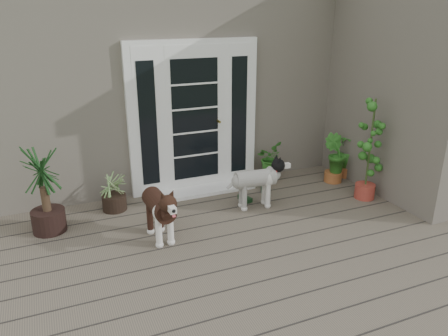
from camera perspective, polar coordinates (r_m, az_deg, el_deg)
name	(u,v)px	position (r m, az deg, el deg)	size (l,w,h in m)	color
deck	(280,261)	(4.90, 7.41, -12.01)	(6.20, 4.60, 0.12)	#6B5B4C
house_main	(167,72)	(8.16, -7.47, 12.31)	(7.40, 4.00, 3.10)	#665E54
house_wing	(423,90)	(6.96, 24.62, 9.29)	(1.60, 2.40, 3.10)	#665E54
door_unit	(194,117)	(6.24, -3.91, 6.65)	(1.90, 0.14, 2.15)	white
door_step	(201,190)	(6.39, -3.10, -2.92)	(1.60, 0.40, 0.05)	white
brindle_dog	(159,214)	(5.06, -8.47, -6.00)	(0.33, 0.77, 0.64)	#341B12
white_dog	(255,186)	(5.82, 4.10, -2.40)	(0.31, 0.73, 0.61)	silver
spider_plant	(113,190)	(5.92, -14.30, -2.82)	(0.53, 0.53, 0.57)	#719159
yucca	(44,190)	(5.51, -22.51, -2.66)	(0.75, 0.75, 1.08)	black
herb_a	(269,165)	(6.74, 5.90, 0.39)	(0.41, 0.41, 0.52)	#175019
herb_b	(334,165)	(6.88, 14.22, 0.39)	(0.36, 0.36, 0.54)	#1B5E21
herb_c	(347,157)	(7.17, 15.80, 1.43)	(0.41, 0.41, 0.64)	#22611B
sapling	(370,148)	(6.26, 18.57, 2.45)	(0.43, 0.43, 1.47)	#1A5317
clog_left	(245,198)	(6.11, 2.78, -3.93)	(0.12, 0.26, 0.08)	black
clog_right	(265,186)	(6.49, 5.35, -2.38)	(0.15, 0.33, 0.10)	black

